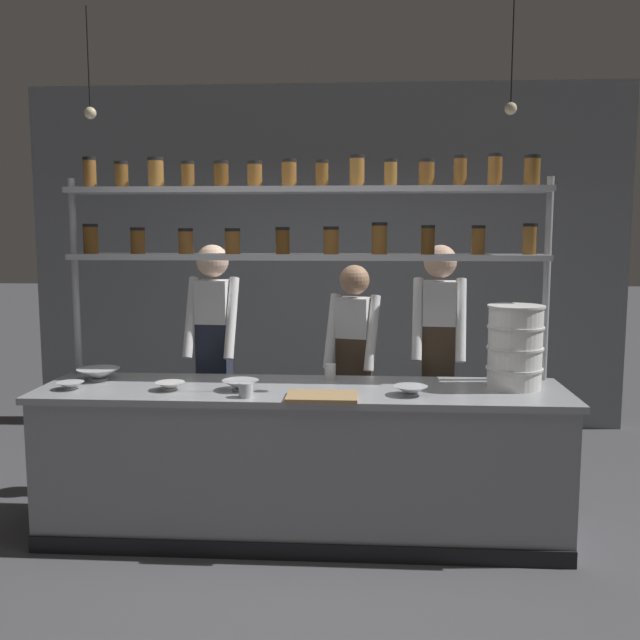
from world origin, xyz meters
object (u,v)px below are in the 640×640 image
(chef_left, at_px, (214,350))
(chef_right, at_px, (438,353))
(prep_bowl_near_right, at_px, (411,391))
(prep_bowl_center_front, at_px, (240,385))
(prep_bowl_center_back, at_px, (99,374))
(cutting_board, at_px, (322,397))
(container_stack, at_px, (515,347))
(serving_cup_front, at_px, (330,372))
(chef_center, at_px, (354,364))
(serving_cup_by_board, at_px, (246,390))
(spice_shelf_unit, at_px, (306,227))
(prep_bowl_near_left, at_px, (70,386))
(prep_bowl_far_left, at_px, (170,386))

(chef_left, xyz_separation_m, chef_right, (1.56, -0.01, 0.00))
(prep_bowl_near_right, bearing_deg, prep_bowl_center_front, 176.12)
(prep_bowl_center_back, bearing_deg, cutting_board, -15.98)
(container_stack, bearing_deg, serving_cup_front, 171.24)
(chef_center, bearing_deg, serving_cup_front, -92.26)
(chef_center, relative_size, prep_bowl_center_back, 6.04)
(chef_right, relative_size, serving_cup_by_board, 20.97)
(spice_shelf_unit, relative_size, prep_bowl_center_back, 11.37)
(chef_left, xyz_separation_m, serving_cup_by_board, (0.38, -0.94, -0.07))
(container_stack, relative_size, prep_bowl_near_left, 3.10)
(cutting_board, height_order, prep_bowl_far_left, prep_bowl_far_left)
(prep_bowl_center_front, bearing_deg, chef_center, 50.35)
(spice_shelf_unit, height_order, prep_bowl_far_left, spice_shelf_unit)
(chef_left, xyz_separation_m, cutting_board, (0.82, -0.94, -0.10))
(cutting_board, height_order, prep_bowl_near_left, prep_bowl_near_left)
(container_stack, bearing_deg, chef_center, 147.33)
(spice_shelf_unit, relative_size, cutting_board, 7.66)
(cutting_board, bearing_deg, chef_center, 80.66)
(spice_shelf_unit, height_order, serving_cup_by_board, spice_shelf_unit)
(chef_center, height_order, prep_bowl_center_front, chef_center)
(serving_cup_front, height_order, serving_cup_by_board, serving_cup_front)
(prep_bowl_center_back, distance_m, prep_bowl_near_right, 1.97)
(prep_bowl_near_left, relative_size, prep_bowl_center_front, 0.74)
(chef_right, bearing_deg, serving_cup_by_board, -136.13)
(chef_left, height_order, prep_bowl_near_right, chef_left)
(prep_bowl_near_right, height_order, prep_bowl_far_left, prep_bowl_near_right)
(prep_bowl_center_front, relative_size, prep_bowl_center_back, 0.82)
(prep_bowl_near_left, xyz_separation_m, prep_bowl_center_back, (0.07, 0.27, 0.01))
(chef_right, bearing_deg, cutting_board, -122.86)
(container_stack, bearing_deg, prep_bowl_near_left, -175.39)
(prep_bowl_far_left, bearing_deg, container_stack, 5.50)
(prep_bowl_near_right, bearing_deg, prep_bowl_far_left, 178.30)
(prep_bowl_center_back, bearing_deg, prep_bowl_near_left, -104.31)
(container_stack, distance_m, prep_bowl_far_left, 2.07)
(prep_bowl_center_front, bearing_deg, prep_bowl_center_back, 166.44)
(chef_left, bearing_deg, prep_bowl_near_left, -126.90)
(spice_shelf_unit, bearing_deg, serving_cup_by_board, -116.39)
(container_stack, distance_m, prep_bowl_center_back, 2.59)
(prep_bowl_center_front, bearing_deg, serving_cup_front, 33.64)
(chef_left, height_order, cutting_board, chef_left)
(prep_bowl_center_front, distance_m, prep_bowl_near_right, 1.00)
(cutting_board, bearing_deg, chef_left, 130.93)
(cutting_board, bearing_deg, container_stack, 17.45)
(serving_cup_front, xyz_separation_m, serving_cup_by_board, (-0.45, -0.52, -0.01))
(container_stack, xyz_separation_m, cutting_board, (-1.14, -0.36, -0.24))
(prep_bowl_near_left, xyz_separation_m, prep_bowl_near_right, (2.02, -0.03, 0.01))
(prep_bowl_near_right, bearing_deg, chef_left, 147.99)
(spice_shelf_unit, bearing_deg, container_stack, -11.01)
(prep_bowl_near_left, height_order, prep_bowl_center_back, prep_bowl_center_back)
(chef_center, xyz_separation_m, prep_bowl_near_left, (-1.68, -0.84, 0.01))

